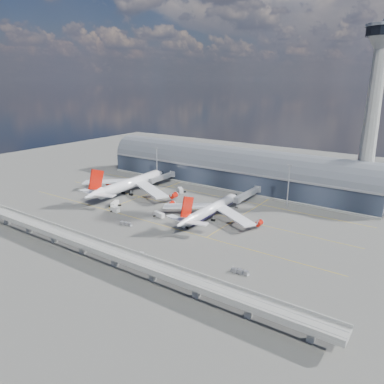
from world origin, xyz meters
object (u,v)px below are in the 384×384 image
Objects in this scene: service_truck_4 at (219,207)px; cargo_train_0 at (126,224)px; service_truck_1 at (115,209)px; service_truck_5 at (181,190)px; cargo_train_1 at (146,257)px; cargo_train_2 at (240,272)px; airliner_right at (211,210)px; service_truck_3 at (187,224)px; service_truck_2 at (159,215)px; service_truck_0 at (115,204)px; floodlight_mast_left at (157,164)px; control_tower at (372,118)px; airliner_left at (128,184)px; floodlight_mast_right at (288,185)px.

service_truck_4 is 55.74m from cargo_train_0.
service_truck_5 is (7.78, 51.97, 0.02)m from service_truck_1.
cargo_train_0 is at bearing -127.09° from service_truck_5.
cargo_train_2 is at bearing -90.18° from cargo_train_1.
airliner_right is at bearing -35.46° from cargo_train_0.
cargo_train_2 is at bearing -12.43° from service_truck_3.
service_truck_2 is 1.07× the size of service_truck_3.
service_truck_0 reaches higher than cargo_train_2.
service_truck_4 is (20.88, 29.39, -0.05)m from service_truck_2.
cargo_train_0 is at bearing -60.72° from floodlight_mast_left.
control_tower reaches higher than airliner_left.
cargo_train_0 is (38.28, -41.48, -5.77)m from airliner_left.
control_tower is at bearing 11.72° from floodlight_mast_left.
floodlight_mast_right is at bearing 61.91° from service_truck_4.
cargo_train_0 is at bearing 87.83° from cargo_train_2.
service_truck_0 is at bearing -74.78° from floodlight_mast_left.
service_truck_3 is (-30.46, -59.00, -11.93)m from floodlight_mast_right.
floodlight_mast_right is at bearing 16.16° from cargo_train_2.
service_truck_5 reaches higher than cargo_train_0.
service_truck_3 is at bearing -117.31° from floodlight_mast_right.
service_truck_5 is 0.68× the size of cargo_train_1.
airliner_right reaches higher than service_truck_4.
service_truck_5 is (-17.74, 43.66, 0.24)m from service_truck_2.
service_truck_1 is at bearing 82.98° from cargo_train_2.
cargo_train_1 is 40.04m from cargo_train_2.
cargo_train_0 is 73.10m from cargo_train_2.
service_truck_1 is 1.15× the size of service_truck_4.
control_tower is 13.59× the size of cargo_train_2.
cargo_train_1 is (-58.58, -126.53, -50.78)m from control_tower.
service_truck_3 is (53.78, -1.11, 0.07)m from service_truck_0.
service_truck_2 is 36.06m from service_truck_4.
floodlight_mast_left and floodlight_mast_right have the same top height.
airliner_right is at bearing -131.24° from control_tower.
service_truck_1 is 63.13m from cargo_train_1.
cargo_train_2 reaches higher than cargo_train_0.
airliner_right reaches higher than cargo_train_1.
control_tower is 127.14m from cargo_train_2.
service_truck_5 is at bearing 10.73° from cargo_train_1.
cargo_train_2 is (91.58, -22.09, -0.78)m from service_truck_1.
floodlight_mast_left reaches higher than service_truck_0.
cargo_train_2 is (72.26, -11.06, 0.01)m from cargo_train_0.
cargo_train_0 is at bearing -127.23° from floodlight_mast_right.
service_truck_3 is at bearing -7.34° from cargo_train_1.
floodlight_mast_right is at bearing -29.92° from cargo_train_0.
airliner_right is 28.52m from service_truck_2.
service_truck_1 reaches higher than cargo_train_2.
floodlight_mast_right is 102.92m from service_truck_0.
airliner_right is 11.82× the size of service_truck_4.
airliner_right is 56.33m from cargo_train_1.
service_truck_3 is at bearing -126.96° from control_tower.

